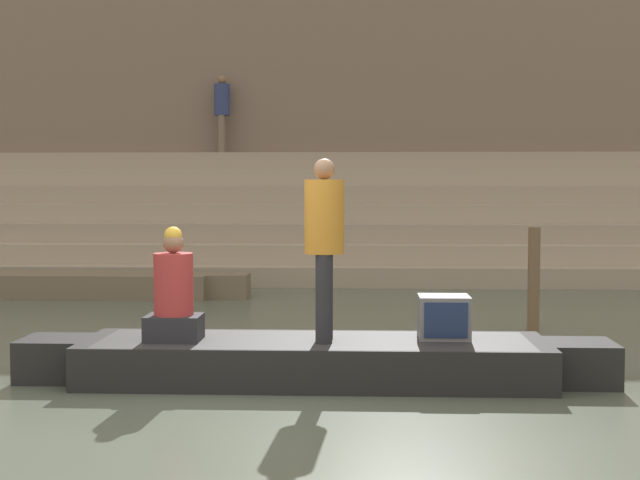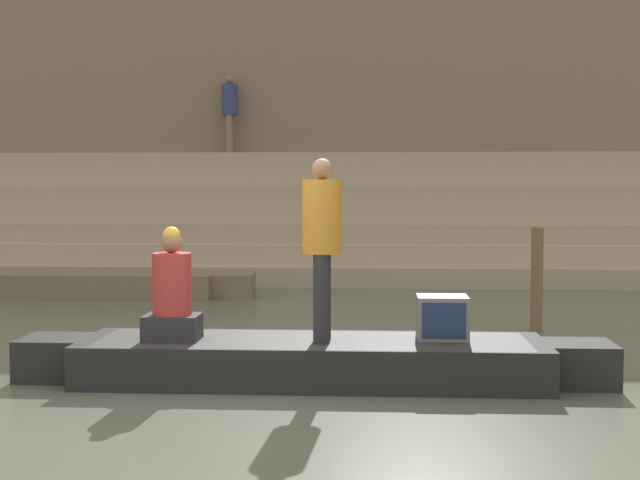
% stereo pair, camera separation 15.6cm
% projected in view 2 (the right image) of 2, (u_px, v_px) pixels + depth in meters
% --- Properties ---
extents(ground_plane, '(120.00, 120.00, 0.00)m').
position_uv_depth(ground_plane, '(219.00, 402.00, 7.86)').
color(ground_plane, '#566051').
extents(ghat_steps, '(36.00, 4.08, 2.68)m').
position_uv_depth(ghat_steps, '(311.00, 230.00, 19.22)').
color(ghat_steps, tan).
rests_on(ghat_steps, ground).
extents(back_wall, '(34.20, 1.28, 8.92)m').
position_uv_depth(back_wall, '(317.00, 80.00, 21.06)').
color(back_wall, '#7F6B5B').
rests_on(back_wall, ground).
extents(rowboat_main, '(5.77, 1.32, 0.41)m').
position_uv_depth(rowboat_main, '(312.00, 359.00, 8.66)').
color(rowboat_main, black).
rests_on(rowboat_main, ground).
extents(person_standing, '(0.38, 0.38, 1.75)m').
position_uv_depth(person_standing, '(322.00, 237.00, 8.50)').
color(person_standing, '#28282D').
rests_on(person_standing, rowboat_main).
extents(person_rowing, '(0.53, 0.42, 1.10)m').
position_uv_depth(person_rowing, '(172.00, 296.00, 8.61)').
color(person_rowing, '#28282D').
rests_on(person_rowing, rowboat_main).
extents(tv_set, '(0.50, 0.45, 0.42)m').
position_uv_depth(tv_set, '(442.00, 317.00, 8.70)').
color(tv_set, slate).
rests_on(tv_set, rowboat_main).
extents(moored_boat_shore, '(6.35, 1.05, 0.41)m').
position_uv_depth(moored_boat_shore, '(72.00, 284.00, 15.45)').
color(moored_boat_shore, '#756651').
rests_on(moored_boat_shore, ground).
extents(mooring_post, '(0.16, 0.16, 1.37)m').
position_uv_depth(mooring_post, '(537.00, 280.00, 11.64)').
color(mooring_post, brown).
rests_on(mooring_post, ground).
extents(person_on_steps, '(0.36, 0.36, 1.76)m').
position_uv_depth(person_on_steps, '(230.00, 108.00, 20.34)').
color(person_on_steps, '#756656').
rests_on(person_on_steps, ghat_steps).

